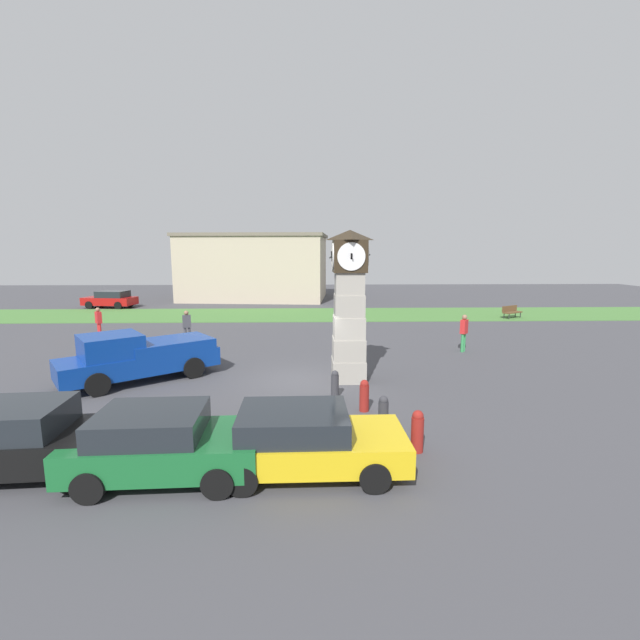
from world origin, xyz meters
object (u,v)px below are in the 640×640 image
at_px(pickup_truck, 139,356).
at_px(pedestrian_near_bench, 464,330).
at_px(bollard_end_row, 335,384).
at_px(pedestrian_by_cars, 99,321).
at_px(clock_tower, 349,307).
at_px(bollard_mid_row, 383,413).
at_px(bollard_near_tower, 417,431).
at_px(car_near_tower, 162,443).
at_px(car_by_building, 304,439).
at_px(bench, 511,311).
at_px(car_far_lot, 111,299).
at_px(car_navy_sedan, 18,439).
at_px(bollard_far_row, 364,395).
at_px(pedestrian_crossing_lot, 187,325).

distance_m(pickup_truck, pedestrian_near_bench, 14.30).
height_order(bollard_end_row, pedestrian_by_cars, pedestrian_by_cars).
height_order(clock_tower, pickup_truck, clock_tower).
bearing_deg(bollard_mid_row, pickup_truck, 150.45).
height_order(bollard_near_tower, bollard_mid_row, bollard_near_tower).
height_order(car_near_tower, car_by_building, car_near_tower).
bearing_deg(pedestrian_near_bench, bench, 54.45).
height_order(bollard_near_tower, car_near_tower, car_near_tower).
xyz_separation_m(clock_tower, pedestrian_by_cars, (-12.97, 8.03, -1.79)).
bearing_deg(pedestrian_near_bench, car_far_lot, 145.55).
height_order(car_navy_sedan, car_far_lot, car_navy_sedan).
height_order(car_by_building, pedestrian_near_bench, pedestrian_near_bench).
bearing_deg(pedestrian_by_cars, car_by_building, -52.18).
height_order(bollard_end_row, car_near_tower, car_near_tower).
distance_m(car_navy_sedan, pedestrian_near_bench, 17.49).
xyz_separation_m(clock_tower, bollard_far_row, (0.18, -3.13, -2.28)).
distance_m(car_far_lot, pedestrian_near_bench, 29.09).
bearing_deg(pedestrian_by_cars, bench, 13.41).
distance_m(bollard_mid_row, bollard_end_row, 2.88).
bearing_deg(clock_tower, car_navy_sedan, -139.94).
distance_m(bollard_near_tower, pedestrian_crossing_lot, 15.12).
bearing_deg(car_navy_sedan, clock_tower, 40.06).
relative_size(bollard_end_row, pedestrian_crossing_lot, 0.52).
bearing_deg(bench, bollard_near_tower, -120.65).
bearing_deg(car_navy_sedan, car_near_tower, -3.97).
distance_m(car_navy_sedan, pedestrian_by_cars, 15.46).
relative_size(car_near_tower, pedestrian_by_cars, 2.34).
bearing_deg(bollard_far_row, pedestrian_by_cars, 139.70).
distance_m(bollard_far_row, car_near_tower, 6.02).
distance_m(bollard_end_row, car_navy_sedan, 8.54).
distance_m(clock_tower, car_navy_sedan, 10.34).
bearing_deg(bench, pedestrian_near_bench, -125.55).
distance_m(bollard_near_tower, car_far_lot, 32.79).
height_order(car_by_building, pedestrian_crossing_lot, pedestrian_crossing_lot).
relative_size(bollard_mid_row, car_near_tower, 0.24).
xyz_separation_m(pedestrian_near_bench, pedestrian_crossing_lot, (-13.65, 2.11, -0.03)).
bearing_deg(bollard_near_tower, car_by_building, -163.19).
xyz_separation_m(bench, pedestrian_by_cars, (-25.93, -6.18, 0.46)).
relative_size(bollard_near_tower, bollard_far_row, 1.07).
height_order(car_near_tower, car_far_lot, car_near_tower).
bearing_deg(pedestrian_near_bench, pickup_truck, -163.00).
bearing_deg(pedestrian_crossing_lot, car_by_building, -64.87).
xyz_separation_m(car_far_lot, pedestrian_crossing_lot, (10.33, -14.34, 0.27)).
bearing_deg(bollard_near_tower, car_near_tower, -170.47).
height_order(pedestrian_near_bench, pedestrian_by_cars, pedestrian_near_bench).
relative_size(car_far_lot, pedestrian_crossing_lot, 2.49).
height_order(bollard_mid_row, bollard_end_row, bollard_mid_row).
xyz_separation_m(car_navy_sedan, car_near_tower, (3.15, -0.22, -0.03)).
distance_m(pickup_truck, bench, 25.03).
height_order(car_near_tower, pedestrian_by_cars, pedestrian_by_cars).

